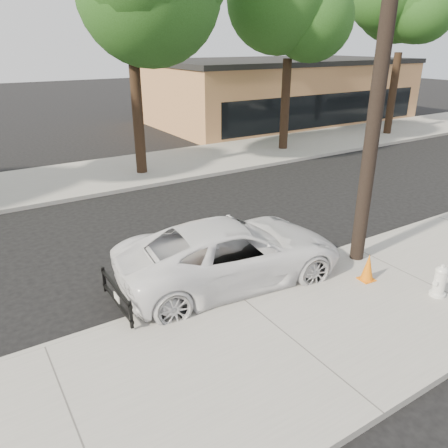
{
  "coord_description": "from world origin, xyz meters",
  "views": [
    {
      "loc": [
        -4.68,
        -9.41,
        5.32
      ],
      "look_at": [
        0.81,
        -0.69,
        1.0
      ],
      "focal_mm": 35.0,
      "sensor_mm": 36.0,
      "label": 1
    }
  ],
  "objects_px": {
    "traffic_cone": "(368,268)",
    "police_cruiser": "(232,252)",
    "fire_hydrant": "(440,282)",
    "utility_pole": "(381,72)"
  },
  "relations": [
    {
      "from": "fire_hydrant",
      "to": "traffic_cone",
      "type": "xyz_separation_m",
      "value": [
        -0.78,
        1.3,
        -0.02
      ]
    },
    {
      "from": "traffic_cone",
      "to": "fire_hydrant",
      "type": "bearing_deg",
      "value": -58.94
    },
    {
      "from": "police_cruiser",
      "to": "traffic_cone",
      "type": "xyz_separation_m",
      "value": [
        2.55,
        -1.9,
        -0.28
      ]
    },
    {
      "from": "utility_pole",
      "to": "fire_hydrant",
      "type": "distance_m",
      "value": 4.76
    },
    {
      "from": "police_cruiser",
      "to": "fire_hydrant",
      "type": "distance_m",
      "value": 4.62
    },
    {
      "from": "traffic_cone",
      "to": "police_cruiser",
      "type": "bearing_deg",
      "value": 143.4
    },
    {
      "from": "police_cruiser",
      "to": "traffic_cone",
      "type": "bearing_deg",
      "value": -120.34
    },
    {
      "from": "utility_pole",
      "to": "fire_hydrant",
      "type": "relative_size",
      "value": 12.73
    },
    {
      "from": "utility_pole",
      "to": "fire_hydrant",
      "type": "bearing_deg",
      "value": -87.37
    },
    {
      "from": "utility_pole",
      "to": "traffic_cone",
      "type": "xyz_separation_m",
      "value": [
        -0.68,
        -0.92,
        -4.23
      ]
    }
  ]
}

